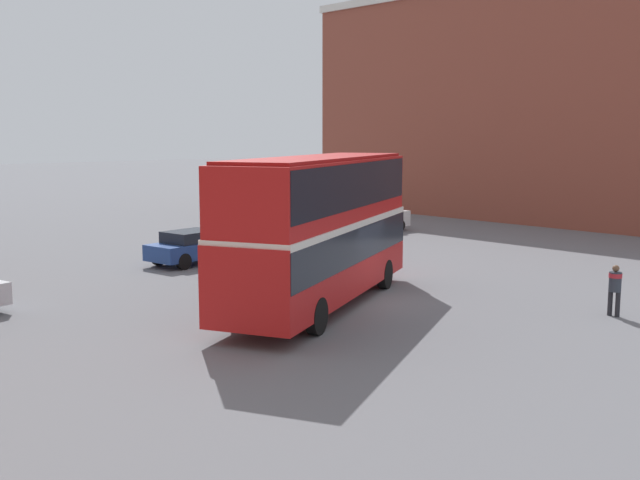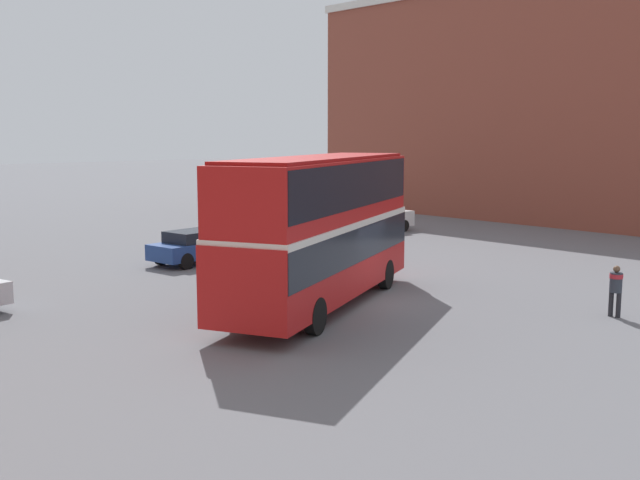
% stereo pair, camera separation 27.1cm
% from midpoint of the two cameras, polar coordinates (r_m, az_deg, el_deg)
% --- Properties ---
extents(ground_plane, '(240.00, 240.00, 0.00)m').
position_cam_midpoint_polar(ground_plane, '(24.36, 3.79, -4.67)').
color(ground_plane, slate).
extents(building_row_right, '(10.79, 38.52, 14.66)m').
position_cam_midpoint_polar(building_row_right, '(49.42, 20.37, 9.88)').
color(building_row_right, brown).
rests_on(building_row_right, ground_plane).
extents(double_decker_bus, '(10.55, 6.79, 4.68)m').
position_cam_midpoint_polar(double_decker_bus, '(23.13, -0.34, 1.41)').
color(double_decker_bus, red).
rests_on(double_decker_bus, ground_plane).
extents(pedestrian_foreground, '(0.38, 0.38, 1.54)m').
position_cam_midpoint_polar(pedestrian_foreground, '(23.75, 21.25, -3.21)').
color(pedestrian_foreground, '#232328').
rests_on(pedestrian_foreground, ground_plane).
extents(parked_car_kerb_far, '(4.12, 2.25, 1.40)m').
position_cam_midpoint_polar(parked_car_kerb_far, '(31.60, -9.91, -0.50)').
color(parked_car_kerb_far, navy).
rests_on(parked_car_kerb_far, ground_plane).
extents(parked_car_side_street, '(4.10, 2.16, 1.61)m').
position_cam_midpoint_polar(parked_car_side_street, '(41.45, 3.95, 1.76)').
color(parked_car_side_street, silver).
rests_on(parked_car_side_street, ground_plane).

